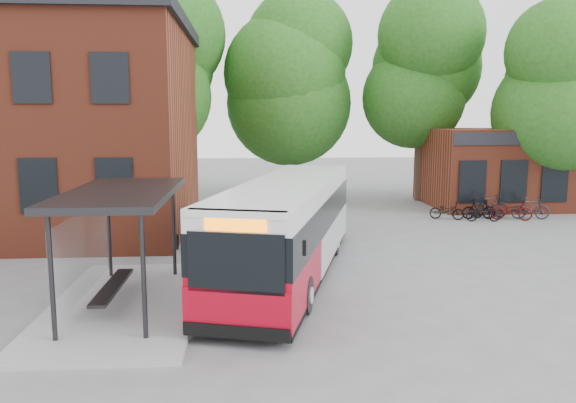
{
  "coord_description": "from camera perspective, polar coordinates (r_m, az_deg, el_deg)",
  "views": [
    {
      "loc": [
        -1.49,
        -14.43,
        4.55
      ],
      "look_at": [
        -0.26,
        2.65,
        2.0
      ],
      "focal_mm": 35.0,
      "sensor_mm": 36.0,
      "label": 1
    }
  ],
  "objects": [
    {
      "name": "bicycle_0",
      "position": [
        26.39,
        15.83,
        -0.9
      ],
      "size": [
        1.59,
        1.11,
        0.79
      ],
      "primitive_type": "imported",
      "rotation": [
        0.0,
        0.0,
        1.14
      ],
      "color": "black",
      "rests_on": "ground"
    },
    {
      "name": "ground",
      "position": [
        15.2,
        1.72,
        -8.95
      ],
      "size": [
        100.0,
        100.0,
        0.0
      ],
      "primitive_type": "plane",
      "color": "slate"
    },
    {
      "name": "tree_0",
      "position": [
        30.77,
        -12.74,
        10.04
      ],
      "size": [
        7.92,
        7.92,
        11.0
      ],
      "primitive_type": null,
      "color": "#1E5416",
      "rests_on": "ground"
    },
    {
      "name": "bike_rail",
      "position": [
        27.05,
        19.4,
        -1.29
      ],
      "size": [
        5.2,
        0.1,
        0.38
      ],
      "primitive_type": null,
      "color": "#252528",
      "rests_on": "ground"
    },
    {
      "name": "tree_1",
      "position": [
        31.53,
        0.42,
        9.66
      ],
      "size": [
        7.92,
        7.92,
        10.4
      ],
      "primitive_type": null,
      "color": "#1E5416",
      "rests_on": "ground"
    },
    {
      "name": "city_bus",
      "position": [
        16.24,
        0.13,
        -2.75
      ],
      "size": [
        5.16,
        11.16,
        2.78
      ],
      "primitive_type": null,
      "rotation": [
        0.0,
        0.0,
        -0.27
      ],
      "color": "#A60518",
      "rests_on": "ground"
    },
    {
      "name": "bicycle_6",
      "position": [
        27.09,
        21.75,
        -0.8
      ],
      "size": [
        1.88,
        1.17,
        0.93
      ],
      "primitive_type": "imported",
      "rotation": [
        0.0,
        0.0,
        1.23
      ],
      "color": "#470B0B",
      "rests_on": "ground"
    },
    {
      "name": "bicycle_3",
      "position": [
        26.86,
        18.82,
        -0.73
      ],
      "size": [
        1.55,
        0.48,
        0.92
      ],
      "primitive_type": "imported",
      "rotation": [
        0.0,
        0.0,
        1.54
      ],
      "color": "black",
      "rests_on": "ground"
    },
    {
      "name": "bicycle_7",
      "position": [
        27.66,
        23.43,
        -0.64
      ],
      "size": [
        1.74,
        0.78,
        1.01
      ],
      "primitive_type": "imported",
      "rotation": [
        0.0,
        0.0,
        1.38
      ],
      "color": "#232328",
      "rests_on": "ground"
    },
    {
      "name": "tree_3",
      "position": [
        30.14,
        24.87,
        7.87
      ],
      "size": [
        7.04,
        7.04,
        9.28
      ],
      "primitive_type": null,
      "color": "#1E5416",
      "rests_on": "ground"
    },
    {
      "name": "bicycle_5",
      "position": [
        27.36,
        19.78,
        -0.43
      ],
      "size": [
        1.86,
        0.62,
        1.1
      ],
      "primitive_type": "imported",
      "rotation": [
        0.0,
        0.0,
        1.63
      ],
      "color": "black",
      "rests_on": "ground"
    },
    {
      "name": "bus_shelter",
      "position": [
        14.1,
        -16.38,
        -4.58
      ],
      "size": [
        3.6,
        7.0,
        2.9
      ],
      "primitive_type": null,
      "color": "#252528",
      "rests_on": "ground"
    },
    {
      "name": "shop_row",
      "position": [
        32.96,
        25.96,
        3.19
      ],
      "size": [
        14.0,
        6.2,
        4.0
      ],
      "primitive_type": null,
      "color": "maroon",
      "rests_on": "ground"
    },
    {
      "name": "bicycle_4",
      "position": [
        26.29,
        19.21,
        -1.09
      ],
      "size": [
        1.55,
        0.67,
        0.79
      ],
      "primitive_type": "imported",
      "rotation": [
        0.0,
        0.0,
        1.48
      ],
      "color": "black",
      "rests_on": "ground"
    },
    {
      "name": "tree_2",
      "position": [
        31.89,
        13.4,
        9.96
      ],
      "size": [
        7.92,
        7.92,
        11.0
      ],
      "primitive_type": null,
      "color": "#1E5416",
      "rests_on": "ground"
    }
  ]
}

